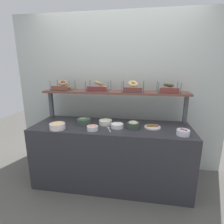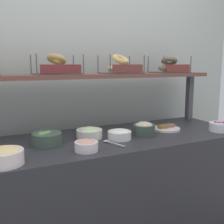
{
  "view_description": "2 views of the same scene",
  "coord_description": "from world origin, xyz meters",
  "px_view_note": "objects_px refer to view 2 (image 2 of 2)",
  "views": [
    {
      "loc": [
        0.37,
        -2.22,
        1.62
      ],
      "look_at": [
        0.0,
        0.04,
        1.03
      ],
      "focal_mm": 28.42,
      "sensor_mm": 36.0,
      "label": 1
    },
    {
      "loc": [
        -0.72,
        -1.63,
        1.35
      ],
      "look_at": [
        0.11,
        0.1,
        1.01
      ],
      "focal_mm": 42.87,
      "sensor_mm": 36.0,
      "label": 2
    }
  ],
  "objects_px": {
    "bowl_veggie_mix": "(46,138)",
    "bowl_cream_cheese": "(119,134)",
    "serving_plate_white": "(166,128)",
    "bowl_scallion_spread": "(89,133)",
    "bagel_basket_plain": "(121,67)",
    "bowl_tuna_salad": "(144,129)",
    "bagel_basket_sesame": "(57,68)",
    "bowl_lox_spread": "(86,145)",
    "bagel_basket_poppy": "(169,67)",
    "bowl_beet_salad": "(219,127)",
    "serving_spoon_near_plate": "(111,142)",
    "bowl_egg_salad": "(4,156)"
  },
  "relations": [
    {
      "from": "bowl_tuna_salad",
      "to": "serving_plate_white",
      "type": "height_order",
      "value": "bowl_tuna_salad"
    },
    {
      "from": "bowl_beet_salad",
      "to": "serving_spoon_near_plate",
      "type": "height_order",
      "value": "bowl_beet_salad"
    },
    {
      "from": "bowl_scallion_spread",
      "to": "bagel_basket_sesame",
      "type": "relative_size",
      "value": 0.54
    },
    {
      "from": "bowl_cream_cheese",
      "to": "bagel_basket_plain",
      "type": "relative_size",
      "value": 0.53
    },
    {
      "from": "bowl_egg_salad",
      "to": "bowl_tuna_salad",
      "type": "bearing_deg",
      "value": 10.93
    },
    {
      "from": "bowl_beet_salad",
      "to": "bagel_basket_sesame",
      "type": "height_order",
      "value": "bagel_basket_sesame"
    },
    {
      "from": "bowl_cream_cheese",
      "to": "serving_plate_white",
      "type": "distance_m",
      "value": 0.46
    },
    {
      "from": "serving_plate_white",
      "to": "bagel_basket_plain",
      "type": "xyz_separation_m",
      "value": [
        -0.28,
        0.24,
        0.47
      ]
    },
    {
      "from": "bowl_cream_cheese",
      "to": "bagel_basket_poppy",
      "type": "distance_m",
      "value": 0.85
    },
    {
      "from": "bagel_basket_plain",
      "to": "bowl_veggie_mix",
      "type": "bearing_deg",
      "value": -159.25
    },
    {
      "from": "bowl_scallion_spread",
      "to": "bagel_basket_poppy",
      "type": "distance_m",
      "value": 0.96
    },
    {
      "from": "bowl_scallion_spread",
      "to": "bagel_basket_sesame",
      "type": "distance_m",
      "value": 0.52
    },
    {
      "from": "bowl_lox_spread",
      "to": "bowl_beet_salad",
      "type": "distance_m",
      "value": 1.07
    },
    {
      "from": "bowl_tuna_salad",
      "to": "bagel_basket_plain",
      "type": "xyz_separation_m",
      "value": [
        -0.03,
        0.31,
        0.43
      ]
    },
    {
      "from": "bowl_tuna_salad",
      "to": "bagel_basket_sesame",
      "type": "height_order",
      "value": "bagel_basket_sesame"
    },
    {
      "from": "bowl_beet_salad",
      "to": "bagel_basket_poppy",
      "type": "distance_m",
      "value": 0.65
    },
    {
      "from": "bowl_cream_cheese",
      "to": "serving_plate_white",
      "type": "height_order",
      "value": "bowl_cream_cheese"
    },
    {
      "from": "bagel_basket_sesame",
      "to": "bagel_basket_plain",
      "type": "xyz_separation_m",
      "value": [
        0.5,
        -0.03,
        0.0
      ]
    },
    {
      "from": "bowl_beet_salad",
      "to": "bagel_basket_poppy",
      "type": "relative_size",
      "value": 0.52
    },
    {
      "from": "serving_plate_white",
      "to": "bagel_basket_poppy",
      "type": "height_order",
      "value": "bagel_basket_poppy"
    },
    {
      "from": "bowl_cream_cheese",
      "to": "bowl_veggie_mix",
      "type": "bearing_deg",
      "value": 170.79
    },
    {
      "from": "bowl_scallion_spread",
      "to": "bowl_beet_salad",
      "type": "height_order",
      "value": "bowl_scallion_spread"
    },
    {
      "from": "bowl_egg_salad",
      "to": "serving_spoon_near_plate",
      "type": "xyz_separation_m",
      "value": [
        0.64,
        0.1,
        -0.04
      ]
    },
    {
      "from": "bowl_egg_salad",
      "to": "bagel_basket_poppy",
      "type": "bearing_deg",
      "value": 19.64
    },
    {
      "from": "serving_plate_white",
      "to": "bagel_basket_sesame",
      "type": "xyz_separation_m",
      "value": [
        -0.78,
        0.27,
        0.47
      ]
    },
    {
      "from": "bowl_veggie_mix",
      "to": "serving_plate_white",
      "type": "height_order",
      "value": "bowl_veggie_mix"
    },
    {
      "from": "bowl_tuna_salad",
      "to": "bagel_basket_sesame",
      "type": "bearing_deg",
      "value": 147.5
    },
    {
      "from": "bowl_veggie_mix",
      "to": "serving_spoon_near_plate",
      "type": "height_order",
      "value": "bowl_veggie_mix"
    },
    {
      "from": "bowl_scallion_spread",
      "to": "bagel_basket_sesame",
      "type": "bearing_deg",
      "value": 121.66
    },
    {
      "from": "bowl_lox_spread",
      "to": "serving_spoon_near_plate",
      "type": "height_order",
      "value": "bowl_lox_spread"
    },
    {
      "from": "bowl_egg_salad",
      "to": "serving_spoon_near_plate",
      "type": "distance_m",
      "value": 0.65
    },
    {
      "from": "serving_spoon_near_plate",
      "to": "bagel_basket_poppy",
      "type": "bearing_deg",
      "value": 28.16
    },
    {
      "from": "bagel_basket_sesame",
      "to": "bowl_tuna_salad",
      "type": "bearing_deg",
      "value": -32.5
    },
    {
      "from": "serving_spoon_near_plate",
      "to": "bagel_basket_sesame",
      "type": "relative_size",
      "value": 0.51
    },
    {
      "from": "bowl_lox_spread",
      "to": "bagel_basket_poppy",
      "type": "height_order",
      "value": "bagel_basket_poppy"
    },
    {
      "from": "bowl_egg_salad",
      "to": "bagel_basket_sesame",
      "type": "distance_m",
      "value": 0.79
    },
    {
      "from": "bowl_cream_cheese",
      "to": "bowl_tuna_salad",
      "type": "relative_size",
      "value": 1.0
    },
    {
      "from": "bowl_tuna_salad",
      "to": "serving_spoon_near_plate",
      "type": "relative_size",
      "value": 0.94
    },
    {
      "from": "bowl_scallion_spread",
      "to": "bagel_basket_plain",
      "type": "height_order",
      "value": "bagel_basket_plain"
    },
    {
      "from": "bowl_veggie_mix",
      "to": "bagel_basket_plain",
      "type": "height_order",
      "value": "bagel_basket_plain"
    },
    {
      "from": "bowl_tuna_salad",
      "to": "bowl_lox_spread",
      "type": "relative_size",
      "value": 1.15
    },
    {
      "from": "serving_plate_white",
      "to": "bagel_basket_poppy",
      "type": "distance_m",
      "value": 0.56
    },
    {
      "from": "bowl_tuna_salad",
      "to": "bowl_lox_spread",
      "type": "xyz_separation_m",
      "value": [
        -0.5,
        -0.16,
        -0.01
      ]
    },
    {
      "from": "bowl_veggie_mix",
      "to": "bowl_cream_cheese",
      "type": "distance_m",
      "value": 0.48
    },
    {
      "from": "bowl_egg_salad",
      "to": "bowl_beet_salad",
      "type": "xyz_separation_m",
      "value": [
        1.52,
        0.04,
        -0.01
      ]
    },
    {
      "from": "bowl_cream_cheese",
      "to": "bowl_beet_salad",
      "type": "relative_size",
      "value": 1.07
    },
    {
      "from": "bagel_basket_sesame",
      "to": "bagel_basket_plain",
      "type": "height_order",
      "value": "bagel_basket_plain"
    },
    {
      "from": "bowl_beet_salad",
      "to": "bagel_basket_sesame",
      "type": "bearing_deg",
      "value": 156.38
    },
    {
      "from": "bowl_tuna_salad",
      "to": "bagel_basket_poppy",
      "type": "distance_m",
      "value": 0.69
    },
    {
      "from": "serving_plate_white",
      "to": "serving_spoon_near_plate",
      "type": "xyz_separation_m",
      "value": [
        -0.55,
        -0.15,
        -0.0
      ]
    }
  ]
}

